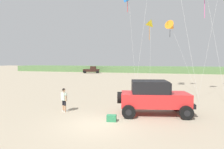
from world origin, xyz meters
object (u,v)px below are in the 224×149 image
person_watching (64,99)px  cooler_box (112,118)px  kite_white_parafoil (171,27)px  distant_pickup (92,70)px  jeep (154,97)px  kite_orange_streamer (151,25)px

person_watching → cooler_box: bearing=-17.5°
person_watching → kite_white_parafoil: (7.48, 13.33, 6.84)m
cooler_box → distant_pickup: 44.88m
distant_pickup → kite_white_parafoil: (21.03, -26.88, 6.84)m
kite_white_parafoil → cooler_box: bearing=-104.3°
distant_pickup → kite_white_parafoil: size_ratio=0.58×
kite_white_parafoil → jeep: bearing=-96.5°
person_watching → kite_orange_streamer: 15.35m
jeep → person_watching: size_ratio=3.00×
kite_orange_streamer → distant_pickup: bearing=124.0°
cooler_box → kite_white_parafoil: (3.71, 14.52, 7.59)m
person_watching → cooler_box: size_ratio=2.98×
distant_pickup → kite_orange_streamer: size_ratio=0.57×
person_watching → kite_white_parafoil: kite_white_parafoil is taller
jeep → distant_pickup: jeep is taller
kite_orange_streamer → kite_white_parafoil: bearing=14.9°
cooler_box → kite_white_parafoil: kite_white_parafoil is taller
jeep → person_watching: 6.15m
distant_pickup → kite_orange_streamer: 33.95m
person_watching → kite_orange_streamer: kite_orange_streamer is taller
kite_orange_streamer → person_watching: bearing=-111.5°
cooler_box → jeep: bearing=35.2°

